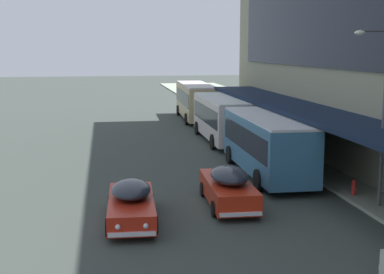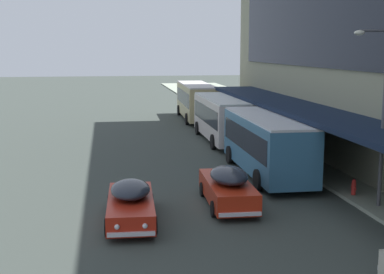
{
  "view_description": "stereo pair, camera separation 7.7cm",
  "coord_description": "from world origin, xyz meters",
  "px_view_note": "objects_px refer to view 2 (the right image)",
  "views": [
    {
      "loc": [
        -4.17,
        -7.32,
        6.5
      ],
      "look_at": [
        0.37,
        20.14,
        1.86
      ],
      "focal_mm": 50.0,
      "sensor_mm": 36.0,
      "label": 1
    },
    {
      "loc": [
        -4.09,
        -7.34,
        6.5
      ],
      "look_at": [
        0.37,
        20.14,
        1.86
      ],
      "focal_mm": 50.0,
      "sensor_mm": 36.0,
      "label": 2
    }
  ],
  "objects_px": {
    "transit_bus_kerbside_front": "(266,142)",
    "transit_bus_kerbside_far": "(223,116)",
    "sedan_trailing_mid": "(228,187)",
    "street_lamp": "(380,105)",
    "fire_hydrant": "(354,187)",
    "sedan_second_near": "(131,202)",
    "transit_bus_kerbside_rear": "(196,99)"
  },
  "relations": [
    {
      "from": "transit_bus_kerbside_front",
      "to": "fire_hydrant",
      "type": "distance_m",
      "value": 5.53
    },
    {
      "from": "sedan_trailing_mid",
      "to": "street_lamp",
      "type": "bearing_deg",
      "value": -14.38
    },
    {
      "from": "sedan_second_near",
      "to": "fire_hydrant",
      "type": "relative_size",
      "value": 7.22
    },
    {
      "from": "transit_bus_kerbside_rear",
      "to": "transit_bus_kerbside_far",
      "type": "xyz_separation_m",
      "value": [
        -0.13,
        -11.64,
        -0.1
      ]
    },
    {
      "from": "transit_bus_kerbside_far",
      "to": "sedan_second_near",
      "type": "bearing_deg",
      "value": -113.44
    },
    {
      "from": "transit_bus_kerbside_rear",
      "to": "sedan_trailing_mid",
      "type": "relative_size",
      "value": 2.04
    },
    {
      "from": "transit_bus_kerbside_rear",
      "to": "sedan_second_near",
      "type": "distance_m",
      "value": 29.28
    },
    {
      "from": "sedan_second_near",
      "to": "street_lamp",
      "type": "xyz_separation_m",
      "value": [
        9.88,
        -0.09,
        3.53
      ]
    },
    {
      "from": "transit_bus_kerbside_far",
      "to": "street_lamp",
      "type": "relative_size",
      "value": 1.34
    },
    {
      "from": "transit_bus_kerbside_front",
      "to": "sedan_second_near",
      "type": "relative_size",
      "value": 1.84
    },
    {
      "from": "transit_bus_kerbside_front",
      "to": "street_lamp",
      "type": "bearing_deg",
      "value": -67.7
    },
    {
      "from": "transit_bus_kerbside_front",
      "to": "transit_bus_kerbside_far",
      "type": "distance_m",
      "value": 10.33
    },
    {
      "from": "street_lamp",
      "to": "fire_hydrant",
      "type": "height_order",
      "value": "street_lamp"
    },
    {
      "from": "transit_bus_kerbside_front",
      "to": "street_lamp",
      "type": "xyz_separation_m",
      "value": [
        2.64,
        -6.44,
        2.5
      ]
    },
    {
      "from": "street_lamp",
      "to": "sedan_second_near",
      "type": "bearing_deg",
      "value": 179.46
    },
    {
      "from": "transit_bus_kerbside_far",
      "to": "transit_bus_kerbside_rear",
      "type": "bearing_deg",
      "value": 89.35
    },
    {
      "from": "transit_bus_kerbside_rear",
      "to": "fire_hydrant",
      "type": "xyz_separation_m",
      "value": [
        2.42,
        -26.7,
        -1.39
      ]
    },
    {
      "from": "fire_hydrant",
      "to": "transit_bus_kerbside_front",
      "type": "bearing_deg",
      "value": 118.28
    },
    {
      "from": "sedan_second_near",
      "to": "fire_hydrant",
      "type": "bearing_deg",
      "value": 9.37
    },
    {
      "from": "transit_bus_kerbside_far",
      "to": "fire_hydrant",
      "type": "height_order",
      "value": "transit_bus_kerbside_far"
    },
    {
      "from": "street_lamp",
      "to": "fire_hydrant",
      "type": "relative_size",
      "value": 10.16
    },
    {
      "from": "street_lamp",
      "to": "transit_bus_kerbside_rear",
      "type": "bearing_deg",
      "value": 95.07
    },
    {
      "from": "transit_bus_kerbside_front",
      "to": "street_lamp",
      "type": "relative_size",
      "value": 1.31
    },
    {
      "from": "sedan_second_near",
      "to": "sedan_trailing_mid",
      "type": "relative_size",
      "value": 1.0
    },
    {
      "from": "transit_bus_kerbside_far",
      "to": "sedan_trailing_mid",
      "type": "relative_size",
      "value": 1.89
    },
    {
      "from": "transit_bus_kerbside_far",
      "to": "fire_hydrant",
      "type": "bearing_deg",
      "value": -80.37
    },
    {
      "from": "transit_bus_kerbside_far",
      "to": "street_lamp",
      "type": "height_order",
      "value": "street_lamp"
    },
    {
      "from": "transit_bus_kerbside_front",
      "to": "sedan_trailing_mid",
      "type": "height_order",
      "value": "transit_bus_kerbside_front"
    },
    {
      "from": "transit_bus_kerbside_front",
      "to": "street_lamp",
      "type": "distance_m",
      "value": 7.4
    },
    {
      "from": "sedan_second_near",
      "to": "fire_hydrant",
      "type": "height_order",
      "value": "sedan_second_near"
    },
    {
      "from": "transit_bus_kerbside_rear",
      "to": "transit_bus_kerbside_far",
      "type": "bearing_deg",
      "value": -90.65
    },
    {
      "from": "sedan_second_near",
      "to": "sedan_trailing_mid",
      "type": "distance_m",
      "value": 4.32
    }
  ]
}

